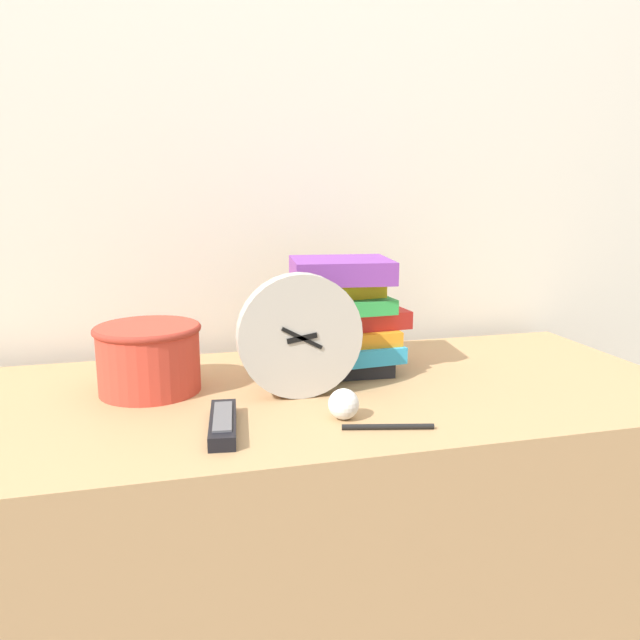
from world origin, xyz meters
TOP-DOWN VIEW (x-y plane):
  - wall_back at (0.00, 0.63)m, footprint 6.00×0.04m
  - desk at (0.00, 0.28)m, footprint 1.38×0.56m
  - desk_clock at (0.02, 0.25)m, footprint 0.20×0.03m
  - book_stack at (0.12, 0.39)m, footprint 0.24×0.20m
  - basket at (-0.22, 0.34)m, footprint 0.18×0.18m
  - tv_remote at (-0.12, 0.14)m, footprint 0.05×0.16m
  - crumpled_paper_ball at (0.05, 0.14)m, footprint 0.05×0.05m
  - pen at (0.10, 0.08)m, footprint 0.13×0.04m

SIDE VIEW (x-z plane):
  - desk at x=0.00m, z-range 0.00..0.76m
  - pen at x=0.10m, z-range 0.76..0.77m
  - tv_remote at x=-0.12m, z-range 0.76..0.78m
  - crumpled_paper_ball at x=0.05m, z-range 0.76..0.81m
  - basket at x=-0.22m, z-range 0.77..0.88m
  - desk_clock at x=0.02m, z-range 0.76..0.96m
  - book_stack at x=0.12m, z-range 0.76..0.97m
  - wall_back at x=0.00m, z-range 0.00..2.40m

